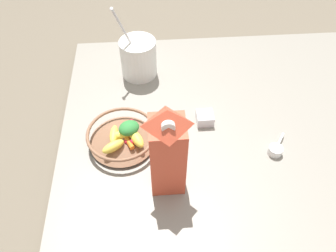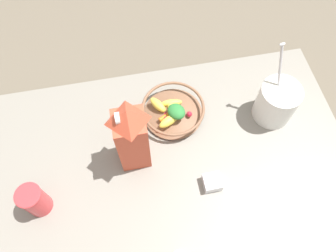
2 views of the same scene
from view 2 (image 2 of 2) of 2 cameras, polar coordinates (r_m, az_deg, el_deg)
name	(u,v)px [view 2 (image 2 of 2)]	position (r m, az deg, el deg)	size (l,w,h in m)	color
ground_plane	(183,236)	(1.03, 2.67, -18.65)	(6.00, 6.00, 0.00)	#665B4C
countertop	(183,235)	(1.02, 2.72, -18.47)	(1.18, 1.18, 0.04)	gray
fruit_bowl	(173,110)	(1.10, 0.84, 2.74)	(0.21, 0.21, 0.08)	brown
milk_carton	(132,137)	(0.94, -6.36, -1.83)	(0.09, 0.09, 0.29)	#CC4C33
yogurt_tub	(277,101)	(1.12, 18.44, 4.11)	(0.14, 0.13, 0.28)	white
drinking_cup	(34,200)	(1.02, -22.25, -11.87)	(0.07, 0.07, 0.12)	#DB383D
spice_jar	(212,182)	(1.02, 7.67, -9.72)	(0.05, 0.05, 0.04)	silver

